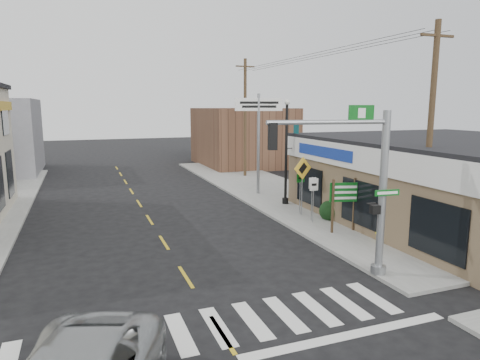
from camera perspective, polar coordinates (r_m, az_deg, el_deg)
name	(u,v)px	position (r m, az deg, el deg)	size (l,w,h in m)	color
ground	(222,334)	(11.69, -2.41, -19.85)	(140.00, 140.00, 0.00)	black
sidewalk_right	(296,201)	(26.33, 7.42, -2.81)	(6.00, 38.00, 0.13)	gray
center_line	(164,242)	(18.84, -10.10, -8.20)	(0.12, 56.00, 0.01)	gold
crosswalk	(217,327)	(12.02, -3.04, -18.93)	(11.00, 2.20, 0.01)	silver
thrift_store	(462,183)	(23.88, 27.44, -0.41)	(12.00, 14.00, 4.00)	brown
bldg_distant_right	(242,137)	(42.55, 0.32, 5.79)	(8.00, 10.00, 5.60)	brown
traffic_signal_pole	(367,177)	(14.46, 16.53, 0.43)	(4.49, 0.37, 5.69)	gray
guide_sign	(344,197)	(19.84, 13.75, -2.24)	(1.40, 0.13, 2.45)	#493621
fire_hydrant	(379,233)	(19.13, 18.07, -6.74)	(0.21, 0.21, 0.67)	yellow
ped_crossing_sign	(302,176)	(22.45, 8.33, 0.55)	(1.20, 0.08, 3.08)	gray
lamp_post	(287,144)	(24.82, 6.32, 4.77)	(0.78, 0.62, 6.04)	black
dance_center_sign	(259,118)	(27.61, 2.49, 8.21)	(3.04, 0.19, 6.45)	gray
bare_tree	(381,157)	(21.35, 18.34, 2.98)	(2.10, 2.10, 4.19)	black
shrub_front	(456,253)	(17.29, 26.80, -8.67)	(1.29, 1.29, 0.96)	#193618
shrub_back	(330,211)	(22.22, 11.88, -4.06)	(1.07, 1.07, 0.81)	black
utility_pole_near	(430,136)	(18.06, 23.98, 5.37)	(1.53, 0.23, 8.81)	#4C3F21
utility_pole_far	(245,117)	(34.86, 0.69, 8.42)	(1.63, 0.24, 9.37)	#443723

